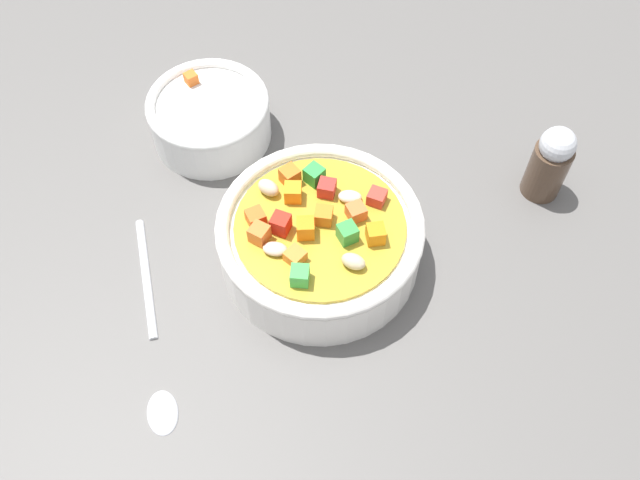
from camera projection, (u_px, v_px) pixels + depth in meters
ground_plane at (320, 263)px, 62.11cm from camera, size 140.00×140.00×2.00cm
soup_bowl_main at (320, 238)px, 58.75cm from camera, size 17.45×17.45×6.68cm
spoon at (154, 345)px, 56.14cm from camera, size 15.68×15.32×0.94cm
side_bowl_small at (210, 117)px, 66.99cm from camera, size 11.74×11.74×5.40cm
pepper_shaker at (550, 162)px, 62.14cm from camera, size 3.57×3.57×7.98cm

